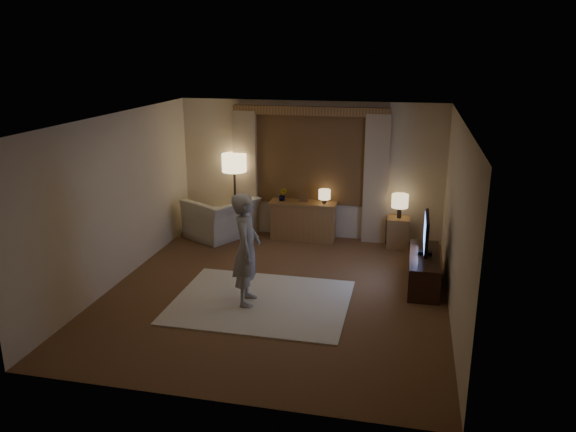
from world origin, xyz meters
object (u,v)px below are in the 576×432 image
(armchair, at_px, (222,218))
(side_table, at_px, (398,232))
(tv_stand, at_px, (424,270))
(person, at_px, (246,249))
(sideboard, at_px, (303,222))

(armchair, distance_m, side_table, 3.35)
(side_table, distance_m, tv_stand, 1.74)
(side_table, bearing_deg, person, -125.05)
(side_table, bearing_deg, sideboard, 178.39)
(tv_stand, xyz_separation_m, person, (-2.47, -1.21, 0.58))
(armchair, relative_size, tv_stand, 0.85)
(tv_stand, bearing_deg, side_table, 104.79)
(armchair, xyz_separation_m, side_table, (3.35, 0.14, -0.11))
(sideboard, distance_m, side_table, 1.79)
(tv_stand, distance_m, person, 2.81)
(sideboard, bearing_deg, armchair, -172.94)
(side_table, height_order, tv_stand, side_table)
(sideboard, xyz_separation_m, tv_stand, (2.23, -1.73, -0.10))
(armchair, bearing_deg, person, 54.58)
(armchair, relative_size, side_table, 2.12)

